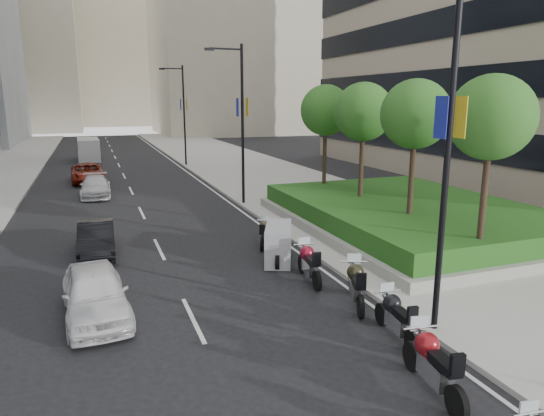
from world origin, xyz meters
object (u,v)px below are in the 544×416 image
motorcycle_2 (396,317)px  lamp_post_2 (182,111)px  lamp_post_0 (443,140)px  motorcycle_5 (278,244)px  lamp_post_1 (240,117)px  motorcycle_3 (356,284)px  car_a (95,293)px  car_d (88,173)px  motorcycle_1 (432,363)px  car_b (97,239)px  car_c (96,186)px  delivery_van (89,150)px  motorcycle_4 (309,263)px  motorcycle_6 (264,233)px

motorcycle_2 → lamp_post_2: bearing=4.6°
lamp_post_0 → motorcycle_5: 8.26m
lamp_post_1 → motorcycle_3: bearing=-93.3°
motorcycle_5 → car_a: (-6.57, -2.73, 0.02)m
car_a → car_d: size_ratio=0.84×
motorcycle_1 → car_b: size_ratio=0.63×
car_c → car_d: (-0.46, 5.92, 0.06)m
lamp_post_2 → car_c: (-7.89, -12.23, -4.42)m
motorcycle_3 → delivery_van: bearing=31.8°
lamp_post_0 → car_b: bearing=128.4°
motorcycle_4 → car_b: (-6.67, 5.53, 0.02)m
lamp_post_1 → motorcycle_6: bearing=-100.0°
lamp_post_0 → motorcycle_2: 4.58m
motorcycle_5 → car_a: size_ratio=0.59×
lamp_post_1 → motorcycle_1: 19.71m
lamp_post_1 → lamp_post_2: size_ratio=1.00×
motorcycle_2 → motorcycle_6: size_ratio=1.20×
lamp_post_0 → motorcycle_6: lamp_post_0 is taller
lamp_post_0 → car_a: bearing=153.3°
motorcycle_4 → motorcycle_5: size_ratio=0.94×
car_c → delivery_van: delivery_van is taller
lamp_post_2 → motorcycle_3: bearing=-91.5°
motorcycle_4 → car_b: 8.67m
motorcycle_6 → lamp_post_2: bearing=21.7°
lamp_post_0 → car_b: lamp_post_0 is taller
lamp_post_2 → car_d: size_ratio=1.79×
motorcycle_5 → lamp_post_0: bearing=-143.8°
motorcycle_5 → car_d: size_ratio=0.50×
motorcycle_5 → car_a: car_a is taller
car_a → motorcycle_6: bearing=32.2°
motorcycle_2 → motorcycle_3: (0.13, 2.22, 0.04)m
motorcycle_6 → car_b: size_ratio=0.48×
motorcycle_5 → car_b: bearing=86.0°
motorcycle_5 → lamp_post_2: bearing=19.9°
lamp_post_1 → motorcycle_4: (-1.36, -12.41, -4.44)m
motorcycle_3 → lamp_post_1: bearing=18.2°
motorcycle_1 → motorcycle_6: 11.16m
lamp_post_2 → car_a: (-8.16, -30.90, -4.35)m
motorcycle_1 → car_d: bearing=20.6°
lamp_post_1 → motorcycle_3: size_ratio=3.96×
motorcycle_5 → car_b: motorcycle_5 is taller
lamp_post_1 → motorcycle_1: lamp_post_1 is taller
lamp_post_2 → motorcycle_4: (-1.36, -30.41, -4.44)m
lamp_post_0 → car_d: 30.20m
car_c → motorcycle_5: bearing=-67.1°
car_c → motorcycle_6: bearing=-63.4°
lamp_post_2 → car_d: lamp_post_2 is taller
motorcycle_1 → motorcycle_5: bearing=8.1°
motorcycle_2 → delivery_van: bearing=15.8°
lamp_post_0 → car_d: size_ratio=1.79×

